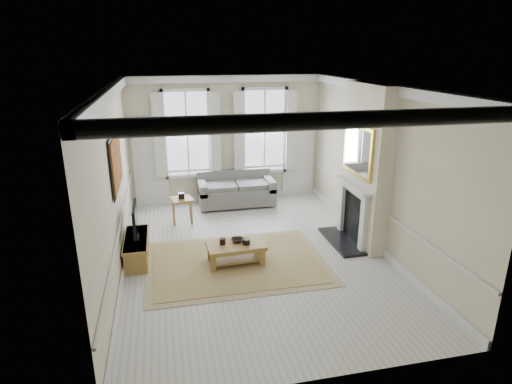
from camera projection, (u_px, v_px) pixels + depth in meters
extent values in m
plane|color=#B7B5AD|center=(255.00, 255.00, 8.79)|extent=(7.20, 7.20, 0.00)
plane|color=white|center=(254.00, 85.00, 7.72)|extent=(7.20, 7.20, 0.00)
plane|color=beige|center=(226.00, 140.00, 11.59)|extent=(5.20, 0.00, 5.20)
plane|color=beige|center=(114.00, 184.00, 7.72)|extent=(0.00, 7.20, 7.20)
plane|color=beige|center=(378.00, 168.00, 8.79)|extent=(0.00, 7.20, 7.20)
cube|color=silver|center=(150.00, 164.00, 11.31)|extent=(0.90, 0.08, 2.30)
cube|color=silver|center=(298.00, 156.00, 12.15)|extent=(0.90, 0.08, 2.30)
cube|color=#AF691E|center=(116.00, 161.00, 7.90)|extent=(0.05, 1.66, 1.06)
cube|color=beige|center=(366.00, 166.00, 8.94)|extent=(0.35, 1.70, 3.38)
cube|color=black|center=(342.00, 241.00, 9.38)|extent=(0.55, 1.50, 0.05)
cube|color=silver|center=(363.00, 227.00, 8.74)|extent=(0.10, 0.18, 1.15)
cube|color=silver|center=(342.00, 208.00, 9.76)|extent=(0.10, 0.18, 1.15)
cube|color=silver|center=(352.00, 185.00, 9.01)|extent=(0.20, 1.45, 0.06)
cube|color=black|center=(354.00, 218.00, 9.26)|extent=(0.02, 0.92, 1.00)
cube|color=gold|center=(357.00, 150.00, 8.78)|extent=(0.06, 1.26, 1.06)
cube|color=#5D5D5B|center=(236.00, 195.00, 11.56)|extent=(2.01, 0.98, 0.46)
cube|color=#5D5D5B|center=(234.00, 177.00, 11.80)|extent=(2.01, 0.20, 0.44)
cube|color=#5D5D5B|center=(202.00, 188.00, 11.29)|extent=(0.20, 0.98, 0.30)
cube|color=#5D5D5B|center=(269.00, 183.00, 11.66)|extent=(0.20, 0.98, 0.30)
cylinder|color=olive|center=(205.00, 211.00, 11.11)|extent=(0.06, 0.06, 0.08)
cylinder|color=olive|center=(265.00, 197.00, 12.16)|extent=(0.06, 0.06, 0.08)
cube|color=olive|center=(182.00, 200.00, 10.32)|extent=(0.59, 0.59, 0.06)
cube|color=olive|center=(174.00, 215.00, 10.19)|extent=(0.05, 0.05, 0.55)
cube|color=olive|center=(191.00, 214.00, 10.27)|extent=(0.05, 0.05, 0.55)
cube|color=olive|center=(174.00, 209.00, 10.56)|extent=(0.05, 0.05, 0.55)
cube|color=olive|center=(190.00, 208.00, 10.64)|extent=(0.05, 0.05, 0.55)
cube|color=#977B4E|center=(236.00, 263.00, 8.45)|extent=(3.50, 2.60, 0.02)
cube|color=olive|center=(236.00, 246.00, 8.33)|extent=(1.15, 0.72, 0.08)
cube|color=olive|center=(214.00, 263.00, 8.10)|extent=(0.10, 0.10, 0.34)
cube|color=olive|center=(261.00, 258.00, 8.29)|extent=(0.10, 0.10, 0.34)
cube|color=olive|center=(211.00, 253.00, 8.52)|extent=(0.10, 0.10, 0.34)
cube|color=olive|center=(256.00, 248.00, 8.70)|extent=(0.10, 0.10, 0.34)
cylinder|color=black|center=(223.00, 241.00, 8.30)|extent=(0.12, 0.12, 0.12)
cylinder|color=black|center=(246.00, 242.00, 8.30)|extent=(0.15, 0.15, 0.11)
imported|color=black|center=(237.00, 240.00, 8.42)|extent=(0.28, 0.28, 0.06)
cube|color=olive|center=(137.00, 249.00, 8.54)|extent=(0.42, 1.32, 0.47)
cube|color=black|center=(137.00, 237.00, 8.46)|extent=(0.08, 0.30, 0.03)
cube|color=black|center=(135.00, 219.00, 8.34)|extent=(0.05, 0.90, 0.55)
cube|color=black|center=(137.00, 219.00, 8.34)|extent=(0.01, 0.83, 0.49)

